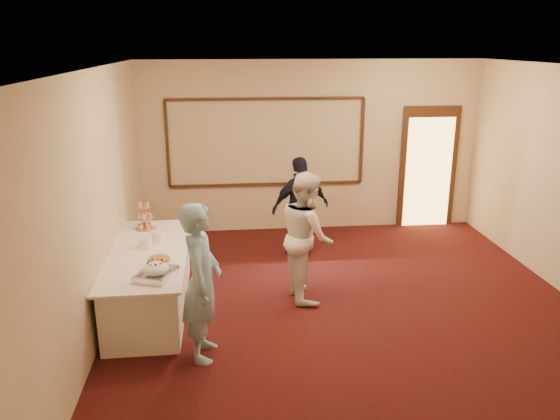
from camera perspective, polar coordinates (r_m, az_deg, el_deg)
The scene contains 14 objects.
floor at distance 6.94m, azimuth 7.73°, elevation -11.23°, with size 7.00×7.00×0.00m, color black.
room_walls at distance 6.24m, azimuth 8.48°, elevation 5.37°, with size 6.04×7.04×3.02m.
wall_molding at distance 9.56m, azimuth -1.44°, elevation 7.06°, with size 3.45×0.04×1.55m.
doorway at distance 10.31m, azimuth 15.21°, elevation 4.26°, with size 1.05×0.07×2.20m.
buffet_table at distance 7.19m, azimuth -13.38°, elevation -7.05°, with size 0.98×2.49×0.77m.
pavlova_tray at distance 6.25m, azimuth -12.84°, elevation -6.19°, with size 0.49×0.57×0.18m.
cupcake_stand at distance 7.84m, azimuth -13.94°, elevation -0.88°, with size 0.28×0.28×0.42m.
plate_stack_a at distance 7.14m, azimuth -13.90°, elevation -3.33°, with size 0.18×0.18×0.15m.
plate_stack_b at distance 7.30m, azimuth -12.68°, elevation -2.74°, with size 0.18×0.18×0.15m.
tart at distance 6.67m, azimuth -12.50°, elevation -5.12°, with size 0.29×0.29×0.06m.
man at distance 5.83m, azimuth -8.20°, elevation -7.46°, with size 0.63×0.42×1.74m, color #8DBFDC.
woman at distance 7.14m, azimuth 2.82°, elevation -2.72°, with size 0.83×0.65×1.71m, color white.
guest at distance 8.52m, azimuth 2.16°, elevation 0.26°, with size 0.94×0.39×1.61m, color black.
camera_flash at distance 8.18m, azimuth 3.23°, elevation 2.52°, with size 0.07×0.04×0.05m, color white.
Camera 1 is at (-1.54, -5.91, 3.29)m, focal length 35.00 mm.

